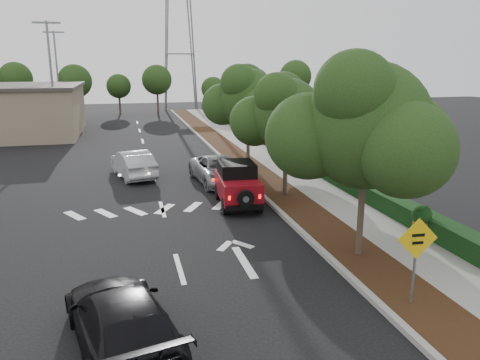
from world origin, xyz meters
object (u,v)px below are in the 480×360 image
object	(u,v)px
silver_suv_ahead	(219,170)
speed_hump_sign	(416,249)
red_jeep	(237,183)
black_suv_oncoming	(122,320)

from	to	relation	value
silver_suv_ahead	speed_hump_sign	xyz separation A→B (m)	(2.20, -13.40, 0.89)
red_jeep	speed_hump_sign	bearing A→B (deg)	-72.98
red_jeep	silver_suv_ahead	bearing A→B (deg)	94.35
silver_suv_ahead	speed_hump_sign	world-z (taller)	speed_hump_sign
black_suv_oncoming	speed_hump_sign	xyz separation A→B (m)	(7.06, 0.05, 0.87)
red_jeep	silver_suv_ahead	xyz separation A→B (m)	(-0.01, 3.82, -0.27)
silver_suv_ahead	black_suv_oncoming	xyz separation A→B (m)	(-4.86, -13.44, 0.02)
red_jeep	speed_hump_sign	xyz separation A→B (m)	(2.19, -9.58, 0.61)
red_jeep	black_suv_oncoming	bearing A→B (deg)	-112.68
red_jeep	silver_suv_ahead	distance (m)	3.83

